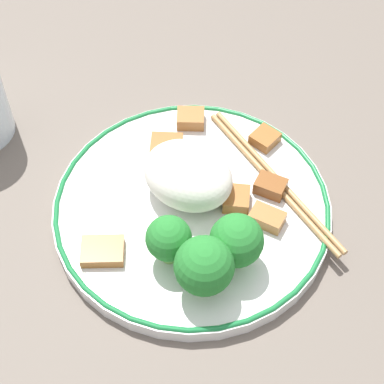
# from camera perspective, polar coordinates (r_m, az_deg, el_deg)

# --- Properties ---
(ground_plane) EXTENTS (3.00, 3.00, 0.00)m
(ground_plane) POSITION_cam_1_polar(r_m,az_deg,el_deg) (0.61, -0.00, -1.98)
(ground_plane) COLOR #665B51
(plate) EXTENTS (0.26, 0.26, 0.02)m
(plate) POSITION_cam_1_polar(r_m,az_deg,el_deg) (0.61, -0.00, -1.46)
(plate) COLOR white
(plate) RESTS_ON ground_plane
(rice_mound) EXTENTS (0.09, 0.07, 0.05)m
(rice_mound) POSITION_cam_1_polar(r_m,az_deg,el_deg) (0.59, -0.37, 1.50)
(rice_mound) COLOR white
(rice_mound) RESTS_ON plate
(broccoli_back_left) EXTENTS (0.04, 0.04, 0.05)m
(broccoli_back_left) POSITION_cam_1_polar(r_m,az_deg,el_deg) (0.55, -2.08, -4.20)
(broccoli_back_left) COLOR #7FB756
(broccoli_back_left) RESTS_ON plate
(broccoli_back_center) EXTENTS (0.05, 0.05, 0.06)m
(broccoli_back_center) POSITION_cam_1_polar(r_m,az_deg,el_deg) (0.53, 1.09, -6.64)
(broccoli_back_center) COLOR #7FB756
(broccoli_back_center) RESTS_ON plate
(broccoli_back_right) EXTENTS (0.05, 0.05, 0.06)m
(broccoli_back_right) POSITION_cam_1_polar(r_m,az_deg,el_deg) (0.54, 3.98, -4.35)
(broccoli_back_right) COLOR #7FB756
(broccoli_back_right) RESTS_ON plate
(meat_near_front) EXTENTS (0.03, 0.03, 0.01)m
(meat_near_front) POSITION_cam_1_polar(r_m,az_deg,el_deg) (0.60, 3.96, -0.64)
(meat_near_front) COLOR #995B28
(meat_near_front) RESTS_ON plate
(meat_near_left) EXTENTS (0.03, 0.03, 0.01)m
(meat_near_left) POSITION_cam_1_polar(r_m,az_deg,el_deg) (0.62, 0.67, 2.52)
(meat_near_left) COLOR brown
(meat_near_left) RESTS_ON plate
(meat_near_right) EXTENTS (0.03, 0.02, 0.01)m
(meat_near_right) POSITION_cam_1_polar(r_m,az_deg,el_deg) (0.59, 6.69, -2.31)
(meat_near_right) COLOR #9E6633
(meat_near_right) RESTS_ON plate
(meat_near_back) EXTENTS (0.04, 0.04, 0.01)m
(meat_near_back) POSITION_cam_1_polar(r_m,az_deg,el_deg) (0.64, -2.27, 4.08)
(meat_near_back) COLOR #995B28
(meat_near_back) RESTS_ON plate
(meat_on_rice_edge) EXTENTS (0.03, 0.03, 0.01)m
(meat_on_rice_edge) POSITION_cam_1_polar(r_m,az_deg,el_deg) (0.61, 6.99, 0.53)
(meat_on_rice_edge) COLOR brown
(meat_on_rice_edge) RESTS_ON plate
(meat_mid_left) EXTENTS (0.03, 0.03, 0.01)m
(meat_mid_left) POSITION_cam_1_polar(r_m,az_deg,el_deg) (0.65, 6.49, 4.76)
(meat_mid_left) COLOR #995B28
(meat_mid_left) RESTS_ON plate
(meat_mid_right) EXTENTS (0.05, 0.05, 0.01)m
(meat_mid_right) POSITION_cam_1_polar(r_m,az_deg,el_deg) (0.57, -7.96, -5.23)
(meat_mid_right) COLOR #995B28
(meat_mid_right) RESTS_ON plate
(meat_far_scatter) EXTENTS (0.04, 0.04, 0.01)m
(meat_far_scatter) POSITION_cam_1_polar(r_m,az_deg,el_deg) (0.66, -0.12, 6.55)
(meat_far_scatter) COLOR #9E6633
(meat_far_scatter) RESTS_ON plate
(chopsticks) EXTENTS (0.19, 0.09, 0.01)m
(chopsticks) POSITION_cam_1_polar(r_m,az_deg,el_deg) (0.62, 7.29, 1.14)
(chopsticks) COLOR #AD8451
(chopsticks) RESTS_ON plate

